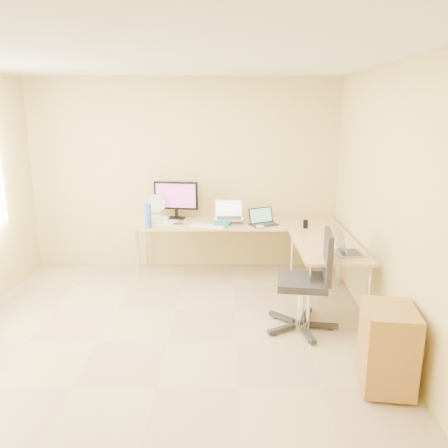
{
  "coord_description": "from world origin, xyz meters",
  "views": [
    {
      "loc": [
        0.56,
        -3.93,
        2.2
      ],
      "look_at": [
        0.55,
        1.1,
        0.9
      ],
      "focal_mm": 36.24,
      "sensor_mm": 36.0,
      "label": 1
    }
  ],
  "objects_px": {
    "desk_return": "(326,276)",
    "laptop_black": "(264,217)",
    "monitor": "(176,200)",
    "mug": "(165,220)",
    "laptop_return": "(350,243)",
    "desk_fan": "(157,207)",
    "laptop_center": "(229,210)",
    "keyboard": "(207,226)",
    "desk_main": "(237,249)",
    "water_bottle": "(148,216)",
    "office_chair": "(302,282)",
    "cabinet": "(388,347)"
  },
  "relations": [
    {
      "from": "desk_main",
      "to": "desk_fan",
      "type": "xyz_separation_m",
      "value": [
        -1.08,
        0.2,
        0.52
      ]
    },
    {
      "from": "desk_return",
      "to": "laptop_black",
      "type": "relative_size",
      "value": 3.79
    },
    {
      "from": "water_bottle",
      "to": "office_chair",
      "type": "xyz_separation_m",
      "value": [
        1.73,
        -1.24,
        -0.38
      ]
    },
    {
      "from": "monitor",
      "to": "mug",
      "type": "height_order",
      "value": "monitor"
    },
    {
      "from": "mug",
      "to": "laptop_return",
      "type": "xyz_separation_m",
      "value": [
        2.07,
        -1.29,
        0.08
      ]
    },
    {
      "from": "laptop_center",
      "to": "laptop_return",
      "type": "height_order",
      "value": "laptop_center"
    },
    {
      "from": "desk_fan",
      "to": "laptop_return",
      "type": "xyz_separation_m",
      "value": [
        2.21,
        -1.53,
        -0.04
      ]
    },
    {
      "from": "keyboard",
      "to": "cabinet",
      "type": "distance_m",
      "value": 2.79
    },
    {
      "from": "mug",
      "to": "laptop_black",
      "type": "bearing_deg",
      "value": -4.31
    },
    {
      "from": "mug",
      "to": "cabinet",
      "type": "height_order",
      "value": "mug"
    },
    {
      "from": "desk_main",
      "to": "mug",
      "type": "distance_m",
      "value": 1.03
    },
    {
      "from": "desk_main",
      "to": "laptop_center",
      "type": "relative_size",
      "value": 6.86
    },
    {
      "from": "desk_fan",
      "to": "office_chair",
      "type": "distance_m",
      "value": 2.45
    },
    {
      "from": "cabinet",
      "to": "office_chair",
      "type": "bearing_deg",
      "value": 124.5
    },
    {
      "from": "mug",
      "to": "keyboard",
      "type": "bearing_deg",
      "value": -19.71
    },
    {
      "from": "monitor",
      "to": "mug",
      "type": "relative_size",
      "value": 7.03
    },
    {
      "from": "desk_main",
      "to": "desk_fan",
      "type": "bearing_deg",
      "value": 169.53
    },
    {
      "from": "monitor",
      "to": "desk_return",
      "type": "bearing_deg",
      "value": -25.91
    },
    {
      "from": "laptop_return",
      "to": "desk_fan",
      "type": "bearing_deg",
      "value": 48.59
    },
    {
      "from": "keyboard",
      "to": "desk_fan",
      "type": "relative_size",
      "value": 1.45
    },
    {
      "from": "laptop_center",
      "to": "desk_fan",
      "type": "distance_m",
      "value": 0.99
    },
    {
      "from": "laptop_black",
      "to": "water_bottle",
      "type": "distance_m",
      "value": 1.47
    },
    {
      "from": "desk_return",
      "to": "water_bottle",
      "type": "xyz_separation_m",
      "value": [
        -2.1,
        0.7,
        0.52
      ]
    },
    {
      "from": "water_bottle",
      "to": "keyboard",
      "type": "bearing_deg",
      "value": 4.5
    },
    {
      "from": "desk_main",
      "to": "desk_fan",
      "type": "distance_m",
      "value": 1.22
    },
    {
      "from": "keyboard",
      "to": "office_chair",
      "type": "height_order",
      "value": "office_chair"
    },
    {
      "from": "laptop_center",
      "to": "mug",
      "type": "distance_m",
      "value": 0.84
    },
    {
      "from": "desk_main",
      "to": "mug",
      "type": "relative_size",
      "value": 31.01
    },
    {
      "from": "laptop_return",
      "to": "monitor",
      "type": "bearing_deg",
      "value": 45.2
    },
    {
      "from": "laptop_return",
      "to": "mug",
      "type": "bearing_deg",
      "value": 51.37
    },
    {
      "from": "water_bottle",
      "to": "laptop_return",
      "type": "relative_size",
      "value": 0.87
    },
    {
      "from": "laptop_center",
      "to": "laptop_return",
      "type": "distance_m",
      "value": 1.81
    },
    {
      "from": "desk_main",
      "to": "monitor",
      "type": "xyz_separation_m",
      "value": [
        -0.82,
        0.2,
        0.62
      ]
    },
    {
      "from": "water_bottle",
      "to": "desk_fan",
      "type": "height_order",
      "value": "desk_fan"
    },
    {
      "from": "monitor",
      "to": "laptop_return",
      "type": "relative_size",
      "value": 1.72
    },
    {
      "from": "keyboard",
      "to": "cabinet",
      "type": "height_order",
      "value": "keyboard"
    },
    {
      "from": "office_chair",
      "to": "cabinet",
      "type": "distance_m",
      "value": 1.15
    },
    {
      "from": "keyboard",
      "to": "cabinet",
      "type": "relative_size",
      "value": 0.68
    },
    {
      "from": "laptop_center",
      "to": "cabinet",
      "type": "bearing_deg",
      "value": -65.93
    },
    {
      "from": "desk_main",
      "to": "mug",
      "type": "xyz_separation_m",
      "value": [
        -0.94,
        -0.04,
        0.41
      ]
    },
    {
      "from": "monitor",
      "to": "desk_fan",
      "type": "height_order",
      "value": "monitor"
    },
    {
      "from": "laptop_center",
      "to": "laptop_return",
      "type": "bearing_deg",
      "value": -48.6
    },
    {
      "from": "desk_main",
      "to": "desk_return",
      "type": "relative_size",
      "value": 2.04
    },
    {
      "from": "monitor",
      "to": "laptop_black",
      "type": "bearing_deg",
      "value": -8.36
    },
    {
      "from": "water_bottle",
      "to": "monitor",
      "type": "bearing_deg",
      "value": 58.75
    },
    {
      "from": "laptop_center",
      "to": "keyboard",
      "type": "bearing_deg",
      "value": -142.82
    },
    {
      "from": "laptop_center",
      "to": "water_bottle",
      "type": "bearing_deg",
      "value": -166.44
    },
    {
      "from": "laptop_center",
      "to": "water_bottle",
      "type": "height_order",
      "value": "water_bottle"
    },
    {
      "from": "laptop_black",
      "to": "water_bottle",
      "type": "bearing_deg",
      "value": 160.95
    },
    {
      "from": "office_chair",
      "to": "keyboard",
      "type": "bearing_deg",
      "value": 134.67
    }
  ]
}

